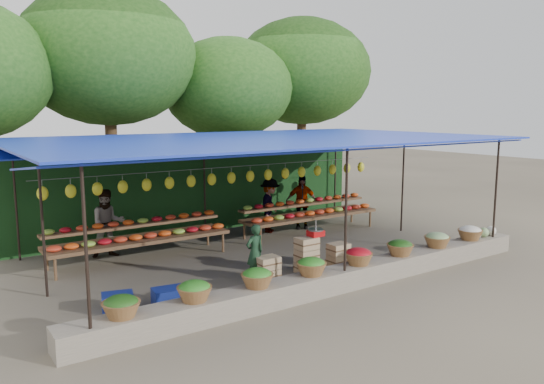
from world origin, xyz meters
TOP-DOWN VIEW (x-y plane):
  - ground at (0.00, 0.00)m, footprint 60.00×60.00m
  - stone_curb at (0.00, -2.75)m, footprint 10.60×0.55m
  - stall_canopy at (0.00, 0.06)m, footprint 10.80×6.60m
  - produce_baskets at (-0.10, -2.75)m, footprint 8.98×0.58m
  - netting_backdrop at (0.00, 3.15)m, footprint 10.60×0.06m
  - tree_row at (0.50, 6.09)m, footprint 16.51×5.50m
  - fruit_table_left at (-2.49, 1.35)m, footprint 4.21×0.95m
  - fruit_table_right at (2.51, 1.35)m, footprint 4.21×0.95m
  - crate_counter at (0.08, -1.58)m, footprint 2.35×0.34m
  - weighing_scale at (0.35, -1.58)m, footprint 0.33×0.33m
  - vendor_seated at (-1.08, -1.39)m, footprint 0.45×0.32m
  - customer_left at (-3.00, 2.02)m, footprint 0.86×0.71m
  - customer_mid at (1.60, 2.01)m, footprint 1.12×1.08m
  - customer_right at (2.62, 1.88)m, footprint 0.98×0.80m
  - blue_crate_front at (-3.13, -1.75)m, footprint 0.60×0.47m
  - blue_crate_back at (-3.95, -1.47)m, footprint 0.61×0.50m

SIDE VIEW (x-z plane):
  - ground at x=0.00m, z-range 0.00..0.00m
  - blue_crate_back at x=-3.95m, z-range 0.00..0.32m
  - blue_crate_front at x=-3.13m, z-range 0.00..0.33m
  - stone_curb at x=0.00m, z-range 0.00..0.40m
  - crate_counter at x=0.08m, z-range -0.07..0.70m
  - produce_baskets at x=-0.10m, z-range 0.40..0.73m
  - vendor_seated at x=-1.08m, z-range 0.00..1.17m
  - fruit_table_left at x=-2.49m, z-range 0.14..1.07m
  - fruit_table_right at x=2.51m, z-range 0.14..1.07m
  - customer_mid at x=1.60m, z-range 0.00..1.53m
  - customer_right at x=2.62m, z-range 0.00..1.57m
  - customer_left at x=-3.00m, z-range 0.00..1.62m
  - weighing_scale at x=0.35m, z-range 0.68..1.03m
  - netting_backdrop at x=0.00m, z-range 0.00..2.50m
  - stall_canopy at x=0.00m, z-range 1.27..4.09m
  - tree_row at x=0.50m, z-range 1.14..8.26m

